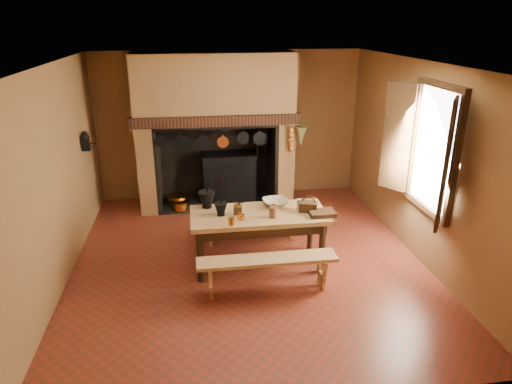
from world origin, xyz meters
TOP-DOWN VIEW (x-y plane):
  - floor at (0.00, 0.00)m, footprint 5.50×5.50m
  - ceiling at (0.00, 0.00)m, footprint 5.50×5.50m
  - back_wall at (0.00, 2.75)m, footprint 5.00×0.02m
  - wall_left at (-2.50, 0.00)m, footprint 0.02×5.50m
  - wall_right at (2.50, 0.00)m, footprint 0.02×5.50m
  - wall_front at (0.00, -2.75)m, footprint 5.00×0.02m
  - chimney_breast at (-0.30, 2.31)m, footprint 2.95×0.96m
  - iron_range at (-0.04, 2.45)m, footprint 1.12×0.55m
  - hearth_pans at (-1.05, 2.22)m, footprint 0.51×0.62m
  - hanging_pans at (-0.34, 1.81)m, footprint 1.92×0.29m
  - onion_string at (1.00, 1.79)m, footprint 0.12×0.10m
  - herb_bunch at (1.18, 1.79)m, footprint 0.20×0.20m
  - window at (2.35, -0.40)m, footprint 0.39×1.75m
  - wall_coffee_mill at (-2.42, 1.55)m, footprint 0.23×0.16m
  - work_table at (0.13, -0.16)m, footprint 1.88×0.84m
  - bench_front at (0.13, -0.87)m, footprint 1.78×0.31m
  - bench_back at (0.13, 0.55)m, footprint 1.60×0.28m
  - mortar_large at (-0.57, 0.14)m, footprint 0.24×0.24m
  - mortar_small at (-0.39, -0.16)m, footprint 0.18×0.18m
  - coffee_grinder at (-0.16, -0.15)m, footprint 0.16×0.13m
  - brass_mug_a at (-0.28, -0.50)m, footprint 0.11×0.11m
  - brass_mug_b at (0.34, -0.11)m, footprint 0.10×0.10m
  - mixing_bowl at (0.41, 0.08)m, footprint 0.40×0.40m
  - stoneware_crock at (0.31, -0.33)m, footprint 0.13×0.13m
  - glass_jar at (0.73, -0.07)m, footprint 0.09×0.09m
  - wicker_basket at (0.83, -0.19)m, footprint 0.29×0.25m
  - wooden_tray at (0.98, -0.36)m, footprint 0.35×0.25m
  - brass_cup at (-0.14, -0.37)m, footprint 0.14×0.14m

SIDE VIEW (x-z plane):
  - floor at x=0.00m, z-range 0.00..0.00m
  - hearth_pans at x=-1.05m, z-range -0.01..0.19m
  - bench_back at x=0.13m, z-range 0.11..0.56m
  - bench_front at x=0.13m, z-range 0.12..0.63m
  - iron_range at x=-0.04m, z-range -0.32..1.28m
  - work_table at x=0.13m, z-range 0.28..1.10m
  - wooden_tray at x=0.98m, z-range 0.82..0.88m
  - brass_cup at x=-0.14m, z-range 0.82..0.90m
  - mixing_bowl at x=0.41m, z-range 0.82..0.90m
  - brass_mug_b at x=0.34m, z-range 0.82..0.90m
  - brass_mug_a at x=-0.28m, z-range 0.82..0.92m
  - glass_jar at x=0.73m, z-range 0.82..0.95m
  - coffee_grinder at x=-0.16m, z-range 0.79..0.97m
  - stoneware_crock at x=0.31m, z-range 0.82..0.96m
  - wicker_basket at x=0.83m, z-range 0.78..1.01m
  - mortar_small at x=-0.39m, z-range 0.76..1.07m
  - mortar_large at x=-0.57m, z-range 0.75..1.15m
  - onion_string at x=1.00m, z-range 1.10..1.56m
  - hanging_pans at x=-0.34m, z-range 1.23..1.50m
  - herb_bunch at x=1.18m, z-range 1.21..1.56m
  - back_wall at x=0.00m, z-range 0.00..2.80m
  - wall_left at x=-2.50m, z-range 0.00..2.80m
  - wall_right at x=2.50m, z-range 0.00..2.80m
  - wall_front at x=0.00m, z-range 0.00..2.80m
  - wall_coffee_mill at x=-2.42m, z-range 1.36..1.67m
  - window at x=2.35m, z-range 0.82..2.58m
  - chimney_breast at x=-0.30m, z-range 0.41..3.21m
  - ceiling at x=0.00m, z-range 2.80..2.80m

